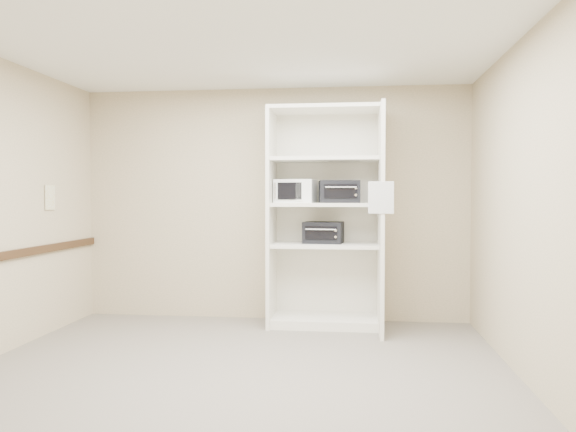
# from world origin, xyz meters

# --- Properties ---
(floor) EXTENTS (4.50, 4.00, 0.01)m
(floor) POSITION_xyz_m (0.00, 0.00, 0.00)
(floor) COLOR #6C645B
(floor) RESTS_ON ground
(ceiling) EXTENTS (4.50, 4.00, 0.01)m
(ceiling) POSITION_xyz_m (0.00, 0.00, 2.70)
(ceiling) COLOR white
(wall_back) EXTENTS (4.50, 0.02, 2.70)m
(wall_back) POSITION_xyz_m (0.00, 2.00, 1.35)
(wall_back) COLOR beige
(wall_back) RESTS_ON ground
(wall_front) EXTENTS (4.50, 0.02, 2.70)m
(wall_front) POSITION_xyz_m (0.00, -2.00, 1.35)
(wall_front) COLOR beige
(wall_front) RESTS_ON ground
(wall_right) EXTENTS (0.02, 4.00, 2.70)m
(wall_right) POSITION_xyz_m (2.25, 0.00, 1.35)
(wall_right) COLOR beige
(wall_right) RESTS_ON ground
(shelving_unit) EXTENTS (1.24, 0.92, 2.42)m
(shelving_unit) POSITION_xyz_m (0.67, 1.70, 1.13)
(shelving_unit) COLOR white
(shelving_unit) RESTS_ON floor
(microwave) EXTENTS (0.47, 0.38, 0.26)m
(microwave) POSITION_xyz_m (0.29, 1.74, 1.50)
(microwave) COLOR white
(microwave) RESTS_ON shelving_unit
(toaster_oven_upper) EXTENTS (0.46, 0.37, 0.25)m
(toaster_oven_upper) POSITION_xyz_m (0.77, 1.67, 1.49)
(toaster_oven_upper) COLOR black
(toaster_oven_upper) RESTS_ON shelving_unit
(toaster_oven_lower) EXTENTS (0.46, 0.37, 0.24)m
(toaster_oven_lower) POSITION_xyz_m (0.60, 1.74, 1.04)
(toaster_oven_lower) COLOR black
(toaster_oven_lower) RESTS_ON shelving_unit
(paper_sign) EXTENTS (0.24, 0.03, 0.31)m
(paper_sign) POSITION_xyz_m (1.20, 1.07, 1.43)
(paper_sign) COLOR white
(paper_sign) RESTS_ON shelving_unit
(wall_poster) EXTENTS (0.01, 0.19, 0.26)m
(wall_poster) POSITION_xyz_m (-2.24, 1.05, 1.43)
(wall_poster) COLOR silver
(wall_poster) RESTS_ON wall_left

